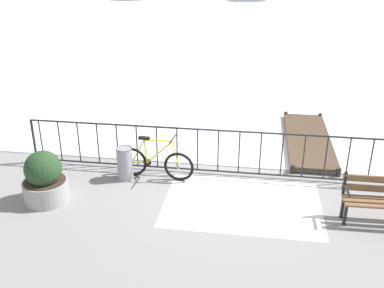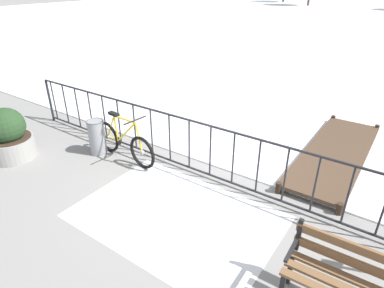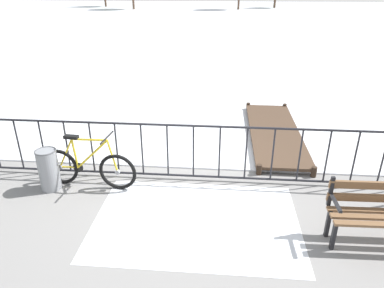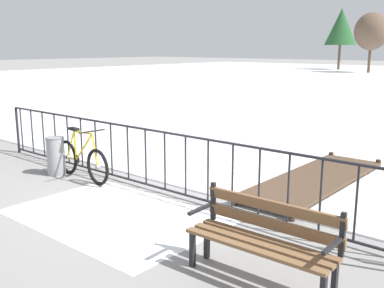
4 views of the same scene
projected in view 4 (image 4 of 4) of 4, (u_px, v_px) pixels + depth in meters
The scene contains 9 objects.
ground_plane at pixel (156, 191), 7.69m from camera, with size 160.00×160.00×0.00m, color gray.
snow_patch at pixel (115, 216), 6.56m from camera, with size 3.05×2.09×0.01m, color white.
railing_fence at pixel (155, 159), 7.57m from camera, with size 9.06×0.06×1.07m.
bicycle_near_railing at pixel (82, 160), 8.32m from camera, with size 1.71×0.52×0.97m.
park_bench at pixel (264, 234), 4.65m from camera, with size 1.61×0.52×0.89m.
trash_bin at pixel (56, 156), 8.62m from camera, with size 0.35×0.35×0.73m.
wooden_dock at pixel (315, 179), 8.01m from camera, with size 1.10×3.70×0.20m.
tree_centre at pixel (372, 31), 42.35m from camera, with size 3.18×3.18×5.62m.
tree_east_mid at pixel (341, 27), 48.30m from camera, with size 3.34×3.34×6.50m.
Camera 4 is at (5.24, -5.19, 2.41)m, focal length 42.14 mm.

